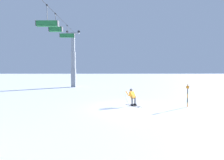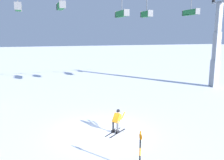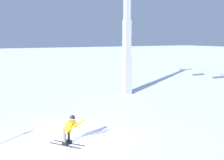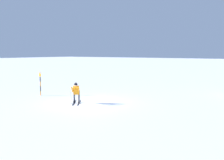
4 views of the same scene
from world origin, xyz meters
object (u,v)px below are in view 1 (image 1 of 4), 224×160
object	(u,v)px
skier_carving_main	(132,96)
chairlift_seat_farthest	(67,36)
chairlift_seat_middle	(47,23)
trail_marker_pole	(188,95)
lift_tower_far	(73,64)
chairlift_seat_fourth	(56,29)

from	to	relation	value
skier_carving_main	chairlift_seat_farthest	world-z (taller)	chairlift_seat_farthest
chairlift_seat_middle	chairlift_seat_farthest	bearing A→B (deg)	0.00
trail_marker_pole	lift_tower_far	bearing A→B (deg)	38.85
skier_carving_main	chairlift_seat_fourth	distance (m)	13.45
chairlift_seat_middle	chairlift_seat_fourth	bearing A→B (deg)	0.00
chairlift_seat_fourth	trail_marker_pole	distance (m)	17.08
skier_carving_main	chairlift_seat_farthest	bearing A→B (deg)	36.43
lift_tower_far	chairlift_seat_fourth	world-z (taller)	lift_tower_far
lift_tower_far	trail_marker_pole	distance (m)	21.90
chairlift_seat_fourth	chairlift_seat_farthest	bearing A→B (deg)	-0.00
chairlift_seat_middle	trail_marker_pole	size ratio (longest dim) A/B	1.25
lift_tower_far	chairlift_seat_farthest	size ratio (longest dim) A/B	4.43
chairlift_seat_fourth	chairlift_seat_farthest	distance (m)	5.48
lift_tower_far	chairlift_seat_farthest	world-z (taller)	lift_tower_far
chairlift_seat_fourth	trail_marker_pole	bearing A→B (deg)	-118.30
trail_marker_pole	chairlift_seat_middle	bearing A→B (deg)	71.45
chairlift_seat_middle	trail_marker_pole	xyz separation A→B (m)	(-4.56, -13.58, -7.26)
trail_marker_pole	chairlift_seat_farthest	bearing A→B (deg)	46.73
lift_tower_far	chairlift_seat_fourth	xyz separation A→B (m)	(-9.55, 0.00, 4.09)
chairlift_seat_middle	trail_marker_pole	world-z (taller)	chairlift_seat_middle
chairlift_seat_middle	chairlift_seat_farthest	size ratio (longest dim) A/B	1.04
skier_carving_main	lift_tower_far	bearing A→B (deg)	28.91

